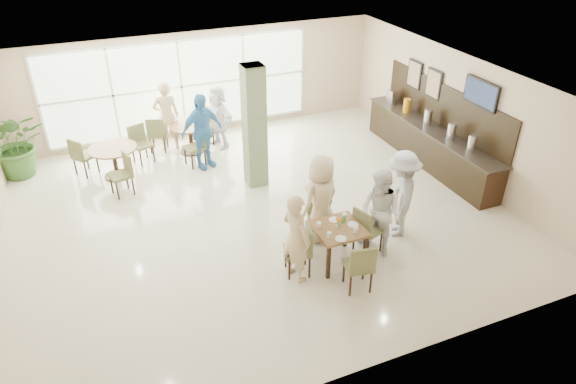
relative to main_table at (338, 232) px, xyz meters
name	(u,v)px	position (x,y,z in m)	size (l,w,h in m)	color
ground	(258,212)	(-0.78, 2.14, -0.64)	(10.00, 10.00, 0.00)	beige
room_shell	(255,139)	(-0.78, 2.14, 1.06)	(10.00, 10.00, 10.00)	white
window_bank	(181,87)	(-1.28, 6.60, 0.76)	(7.00, 0.04, 7.00)	silver
column	(254,127)	(-0.38, 3.34, 0.76)	(0.45, 0.45, 2.80)	#647451
main_table	(338,232)	(0.00, 0.00, 0.00)	(0.86, 0.86, 0.75)	brown
round_table_left	(114,154)	(-3.34, 4.92, -0.07)	(1.11, 1.11, 0.75)	brown
round_table_right	(190,132)	(-1.38, 5.54, -0.08)	(1.04, 1.04, 0.75)	brown
chairs_main_table	(336,240)	(-0.04, 0.00, -0.17)	(2.02, 2.05, 0.95)	brown
chairs_table_left	(116,158)	(-3.31, 4.90, -0.17)	(1.96, 1.96, 0.95)	brown
chairs_table_right	(189,135)	(-1.42, 5.55, -0.17)	(2.07, 1.74, 0.95)	brown
tabletop_clutter	(339,225)	(0.01, -0.01, 0.16)	(0.73, 0.76, 0.21)	white
buffet_counter	(430,142)	(3.92, 2.65, -0.09)	(0.64, 4.70, 1.95)	black
wall_tv	(481,93)	(4.16, 1.54, 1.51)	(0.06, 1.00, 0.58)	black
framed_art_a	(434,84)	(4.17, 3.14, 1.21)	(0.05, 0.55, 0.70)	black
framed_art_b	(415,74)	(4.17, 3.94, 1.21)	(0.05, 0.55, 0.70)	black
potted_plant	(16,144)	(-5.40, 5.88, 0.16)	(1.45, 1.45, 1.61)	#366327
teen_left	(296,238)	(-0.87, -0.10, 0.19)	(0.61, 0.40, 1.67)	#CAB086
teen_far	(321,199)	(0.04, 0.80, 0.24)	(0.87, 0.47, 1.77)	#CAB086
teen_right	(380,213)	(0.84, -0.02, 0.21)	(0.83, 0.65, 1.71)	white
teen_standing	(401,194)	(1.53, 0.36, 0.24)	(1.15, 0.66, 1.78)	#A3A4A6
adult_a	(202,132)	(-1.28, 4.60, 0.29)	(1.10, 0.62, 1.87)	#4088C2
adult_b	(218,117)	(-0.60, 5.62, 0.18)	(1.52, 0.66, 1.64)	white
adult_standing	(167,116)	(-1.86, 5.94, 0.27)	(0.67, 0.44, 1.82)	#CAB086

